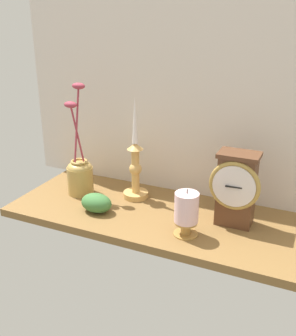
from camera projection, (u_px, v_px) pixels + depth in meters
The scene contains 7 objects.
ground_plane at pixel (172, 219), 121.05cm from camera, with size 100.00×36.00×2.40cm, color brown.
back_wall at pixel (197, 96), 124.22cm from camera, with size 120.00×2.00×65.00cm, color silver.
mantel_clock at pixel (236, 188), 111.97cm from camera, with size 14.09×8.52×21.40cm.
candlestick_tall_left at pixel (135, 168), 128.84cm from camera, with size 8.12×8.12×33.10cm.
brass_vase_jar at pixel (80, 172), 132.61cm from camera, with size 8.48×8.48×36.41cm.
pillar_candle_front at pixel (186, 212), 108.16cm from camera, with size 6.72×6.72×13.58cm.
ivy_sprig at pixel (96, 203), 122.07cm from camera, with size 9.80×6.86×5.79cm.
Camera 1 is at (37.72, -100.17, 57.83)cm, focal length 43.31 mm.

